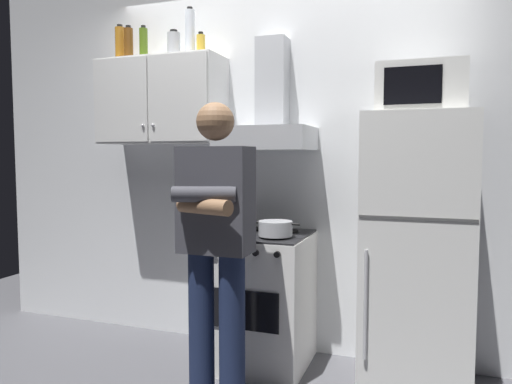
{
  "coord_description": "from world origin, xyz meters",
  "views": [
    {
      "loc": [
        0.95,
        -2.65,
        1.36
      ],
      "look_at": [
        0.0,
        0.0,
        1.15
      ],
      "focal_mm": 33.72,
      "sensor_mm": 36.0,
      "label": 1
    }
  ],
  "objects_px": {
    "stove_oven": "(262,299)",
    "bottle_vodka_clear": "(190,33)",
    "person_standing": "(216,243)",
    "bottle_beer_brown": "(129,44)",
    "cooking_pot": "(275,228)",
    "upper_cabinet": "(161,101)",
    "refrigerator": "(417,253)",
    "bottle_liquor_amber": "(120,44)",
    "bottle_olive_oil": "(144,43)",
    "bottle_canister_steel": "(174,44)",
    "range_hood": "(268,120)",
    "bottle_spice_jar": "(201,45)",
    "microwave": "(421,89)"
  },
  "relations": [
    {
      "from": "range_hood",
      "to": "microwave",
      "type": "distance_m",
      "value": 0.97
    },
    {
      "from": "bottle_beer_brown",
      "to": "bottle_vodka_clear",
      "type": "xyz_separation_m",
      "value": [
        0.46,
        0.05,
        0.05
      ]
    },
    {
      "from": "bottle_canister_steel",
      "to": "refrigerator",
      "type": "bearing_deg",
      "value": -3.77
    },
    {
      "from": "bottle_vodka_clear",
      "to": "bottle_olive_oil",
      "type": "xyz_separation_m",
      "value": [
        -0.34,
        -0.05,
        -0.05
      ]
    },
    {
      "from": "refrigerator",
      "to": "bottle_liquor_amber",
      "type": "xyz_separation_m",
      "value": [
        -2.09,
        0.13,
        1.38
      ]
    },
    {
      "from": "bottle_spice_jar",
      "to": "bottle_olive_oil",
      "type": "relative_size",
      "value": 0.68
    },
    {
      "from": "bottle_beer_brown",
      "to": "cooking_pot",
      "type": "bearing_deg",
      "value": -10.35
    },
    {
      "from": "bottle_liquor_amber",
      "to": "microwave",
      "type": "bearing_deg",
      "value": -3.17
    },
    {
      "from": "stove_oven",
      "to": "bottle_beer_brown",
      "type": "relative_size",
      "value": 3.61
    },
    {
      "from": "refrigerator",
      "to": "bottle_spice_jar",
      "type": "height_order",
      "value": "bottle_spice_jar"
    },
    {
      "from": "upper_cabinet",
      "to": "bottle_olive_oil",
      "type": "bearing_deg",
      "value": -165.74
    },
    {
      "from": "stove_oven",
      "to": "person_standing",
      "type": "distance_m",
      "value": 0.77
    },
    {
      "from": "person_standing",
      "to": "bottle_beer_brown",
      "type": "bearing_deg",
      "value": 144.8
    },
    {
      "from": "bottle_olive_oil",
      "to": "bottle_canister_steel",
      "type": "relative_size",
      "value": 1.25
    },
    {
      "from": "microwave",
      "to": "bottle_vodka_clear",
      "type": "xyz_separation_m",
      "value": [
        -1.53,
        0.13,
        0.47
      ]
    },
    {
      "from": "microwave",
      "to": "upper_cabinet",
      "type": "bearing_deg",
      "value": 176.52
    },
    {
      "from": "microwave",
      "to": "bottle_vodka_clear",
      "type": "relative_size",
      "value": 1.42
    },
    {
      "from": "bottle_spice_jar",
      "to": "bottle_beer_brown",
      "type": "height_order",
      "value": "bottle_beer_brown"
    },
    {
      "from": "bottle_canister_steel",
      "to": "range_hood",
      "type": "bearing_deg",
      "value": 1.51
    },
    {
      "from": "bottle_canister_steel",
      "to": "stove_oven",
      "type": "bearing_deg",
      "value": -9.0
    },
    {
      "from": "refrigerator",
      "to": "bottle_olive_oil",
      "type": "relative_size",
      "value": 6.93
    },
    {
      "from": "range_hood",
      "to": "bottle_beer_brown",
      "type": "height_order",
      "value": "bottle_beer_brown"
    },
    {
      "from": "refrigerator",
      "to": "cooking_pot",
      "type": "bearing_deg",
      "value": -171.68
    },
    {
      "from": "stove_oven",
      "to": "range_hood",
      "type": "height_order",
      "value": "range_hood"
    },
    {
      "from": "person_standing",
      "to": "bottle_beer_brown",
      "type": "height_order",
      "value": "bottle_beer_brown"
    },
    {
      "from": "upper_cabinet",
      "to": "bottle_canister_steel",
      "type": "relative_size",
      "value": 4.89
    },
    {
      "from": "bottle_olive_oil",
      "to": "range_hood",
      "type": "bearing_deg",
      "value": 1.96
    },
    {
      "from": "stove_oven",
      "to": "bottle_vodka_clear",
      "type": "xyz_separation_m",
      "value": [
        -0.58,
        0.15,
        1.78
      ]
    },
    {
      "from": "person_standing",
      "to": "bottle_liquor_amber",
      "type": "height_order",
      "value": "bottle_liquor_amber"
    },
    {
      "from": "stove_oven",
      "to": "bottle_canister_steel",
      "type": "bearing_deg",
      "value": 171.0
    },
    {
      "from": "person_standing",
      "to": "range_hood",
      "type": "bearing_deg",
      "value": 86.09
    },
    {
      "from": "microwave",
      "to": "bottle_liquor_amber",
      "type": "xyz_separation_m",
      "value": [
        -2.09,
        0.12,
        0.44
      ]
    },
    {
      "from": "upper_cabinet",
      "to": "person_standing",
      "type": "bearing_deg",
      "value": -44.26
    },
    {
      "from": "refrigerator",
      "to": "upper_cabinet",
      "type": "bearing_deg",
      "value": 175.93
    },
    {
      "from": "person_standing",
      "to": "bottle_beer_brown",
      "type": "distance_m",
      "value": 1.75
    },
    {
      "from": "upper_cabinet",
      "to": "bottle_canister_steel",
      "type": "height_order",
      "value": "bottle_canister_steel"
    },
    {
      "from": "person_standing",
      "to": "microwave",
      "type": "bearing_deg",
      "value": 32.0
    },
    {
      "from": "bottle_beer_brown",
      "to": "bottle_vodka_clear",
      "type": "distance_m",
      "value": 0.47
    },
    {
      "from": "person_standing",
      "to": "bottle_vodka_clear",
      "type": "height_order",
      "value": "bottle_vodka_clear"
    },
    {
      "from": "bottle_olive_oil",
      "to": "bottle_vodka_clear",
      "type": "bearing_deg",
      "value": 8.84
    },
    {
      "from": "microwave",
      "to": "person_standing",
      "type": "height_order",
      "value": "microwave"
    },
    {
      "from": "person_standing",
      "to": "bottle_vodka_clear",
      "type": "distance_m",
      "value": 1.6
    },
    {
      "from": "bottle_spice_jar",
      "to": "bottle_canister_steel",
      "type": "bearing_deg",
      "value": -174.51
    },
    {
      "from": "microwave",
      "to": "bottle_olive_oil",
      "type": "distance_m",
      "value": 1.92
    },
    {
      "from": "bottle_vodka_clear",
      "to": "bottle_canister_steel",
      "type": "height_order",
      "value": "bottle_vodka_clear"
    },
    {
      "from": "stove_oven",
      "to": "bottle_beer_brown",
      "type": "bearing_deg",
      "value": 174.79
    },
    {
      "from": "cooking_pot",
      "to": "bottle_olive_oil",
      "type": "bearing_deg",
      "value": 168.46
    },
    {
      "from": "refrigerator",
      "to": "stove_oven",
      "type": "bearing_deg",
      "value": -179.96
    },
    {
      "from": "upper_cabinet",
      "to": "cooking_pot",
      "type": "xyz_separation_m",
      "value": [
        0.93,
        -0.24,
        -0.83
      ]
    },
    {
      "from": "bottle_canister_steel",
      "to": "bottle_liquor_amber",
      "type": "bearing_deg",
      "value": 176.71
    }
  ]
}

